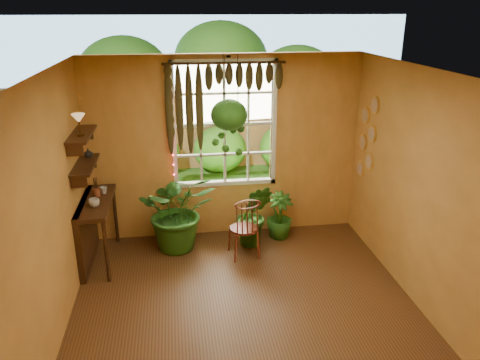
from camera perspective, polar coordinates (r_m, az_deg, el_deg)
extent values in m
plane|color=brown|center=(5.47, 1.08, -16.74)|extent=(4.50, 4.50, 0.00)
plane|color=white|center=(4.40, 1.32, 12.56)|extent=(4.50, 4.50, 0.00)
plane|color=#E3A14D|center=(6.87, -1.85, 3.88)|extent=(4.00, 0.00, 4.00)
plane|color=#E3A14D|center=(4.89, -22.69, -4.78)|extent=(0.00, 4.50, 4.50)
plane|color=#E3A14D|center=(5.45, 22.45, -2.21)|extent=(0.00, 4.50, 4.50)
cube|color=white|center=(6.81, -1.91, 6.78)|extent=(1.52, 0.10, 1.86)
cube|color=white|center=(6.84, -1.94, 6.84)|extent=(1.38, 0.01, 1.78)
cylinder|color=#3E2011|center=(6.55, -1.89, 14.06)|extent=(1.70, 0.04, 0.04)
cube|color=#3E2011|center=(6.47, -17.19, -2.63)|extent=(0.40, 1.20, 0.06)
cube|color=#3E2011|center=(6.67, -18.18, -6.02)|extent=(0.08, 1.18, 0.90)
cylinder|color=#3E2011|center=(6.14, -15.99, -8.34)|extent=(0.05, 0.05, 0.86)
cylinder|color=#3E2011|center=(7.12, -14.94, -4.13)|extent=(0.05, 0.05, 0.86)
cube|color=#3E2011|center=(6.31, -18.35, 1.78)|extent=(0.25, 0.90, 0.04)
cube|color=#3E2011|center=(6.20, -18.76, 5.29)|extent=(0.25, 0.90, 0.04)
cube|color=#285E1B|center=(12.04, -4.46, 4.29)|extent=(14.00, 10.00, 0.04)
cube|color=#987347|center=(10.07, -3.88, 6.53)|extent=(12.00, 0.10, 1.80)
plane|color=#80AFD7|center=(13.48, -5.19, 12.82)|extent=(12.00, 0.00, 12.00)
cylinder|color=maroon|center=(6.52, 0.47, -5.95)|extent=(0.44, 0.44, 0.04)
torus|color=maroon|center=(6.19, 0.92, -2.93)|extent=(0.37, 0.08, 0.37)
imported|color=#235115|center=(6.70, -7.53, -3.69)|extent=(1.10, 0.96, 1.18)
imported|color=#235115|center=(6.77, 1.70, -4.28)|extent=(0.59, 0.51, 0.95)
imported|color=#235115|center=(7.07, 4.83, -4.34)|extent=(0.47, 0.47, 0.70)
ellipsoid|color=black|center=(6.57, -1.34, 7.29)|extent=(0.30, 0.30, 0.18)
ellipsoid|color=#235115|center=(6.55, -1.35, 7.94)|extent=(0.51, 0.51, 0.44)
imported|color=silver|center=(6.25, -17.35, -2.66)|extent=(0.16, 0.16, 0.11)
imported|color=beige|center=(6.65, -16.29, -1.19)|extent=(0.12, 0.12, 0.09)
cylinder|color=brown|center=(6.58, -17.08, -1.44)|extent=(0.09, 0.09, 0.11)
imported|color=#B2AD99|center=(6.53, -18.02, 3.16)|extent=(0.15, 0.15, 0.12)
cylinder|color=#543318|center=(6.05, -18.88, 5.23)|extent=(0.09, 0.09, 0.03)
cylinder|color=#543318|center=(6.03, -18.97, 6.03)|extent=(0.02, 0.02, 0.16)
cone|color=slate|center=(6.01, -19.10, 7.12)|extent=(0.16, 0.16, 0.11)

